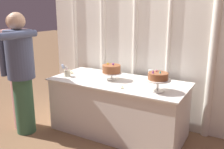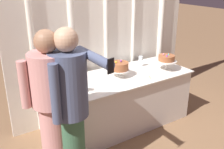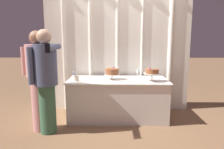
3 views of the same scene
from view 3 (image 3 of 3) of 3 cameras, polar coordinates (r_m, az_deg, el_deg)
ground_plane at (r=3.92m, az=1.52°, el=-12.07°), size 24.00×24.00×0.00m
draped_curtain at (r=4.24m, az=1.69°, el=10.27°), size 2.86×0.16×2.85m
cake_table at (r=3.89m, az=1.52°, el=-6.57°), size 1.78×0.80×0.72m
cake_display_nearleft at (r=3.79m, az=-0.00°, el=0.69°), size 0.27×0.27×0.23m
cake_display_nearright at (r=3.69m, az=10.66°, el=0.63°), size 0.29×0.29×0.25m
wine_glass at (r=3.96m, az=6.97°, el=0.73°), size 0.06×0.06×0.16m
flower_vase at (r=3.70m, az=-9.64°, el=-0.78°), size 0.10×0.11×0.18m
tealight_far_left at (r=3.85m, az=-9.62°, el=-1.18°), size 0.05×0.05×0.04m
tealight_near_left at (r=3.56m, az=4.72°, el=-2.04°), size 0.04×0.04×0.03m
guest_man_dark_suit at (r=3.48m, az=-19.10°, el=-0.85°), size 0.52×0.39×1.57m
guest_man_pink_jacket at (r=3.34m, az=-17.30°, el=-0.84°), size 0.48×0.67×1.59m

